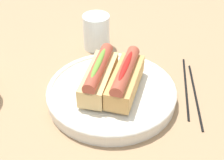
{
  "coord_description": "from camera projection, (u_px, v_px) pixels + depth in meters",
  "views": [
    {
      "loc": [
        -0.52,
        0.07,
        0.47
      ],
      "look_at": [
        0.02,
        -0.0,
        0.05
      ],
      "focal_mm": 53.69,
      "sensor_mm": 36.0,
      "label": 1
    }
  ],
  "objects": [
    {
      "name": "chopstick_far",
      "position": [
        195.0,
        94.0,
        0.73
      ],
      "size": [
        0.22,
        0.05,
        0.01
      ],
      "primitive_type": "cylinder",
      "rotation": [
        0.0,
        1.57,
        -0.19
      ],
      "color": "black",
      "rests_on": "ground_plane"
    },
    {
      "name": "hotdog_back",
      "position": [
        99.0,
        75.0,
        0.69
      ],
      "size": [
        0.16,
        0.1,
        0.06
      ],
      "color": "#DBB270",
      "rests_on": "serving_bowl"
    },
    {
      "name": "chopstick_near",
      "position": [
        186.0,
        86.0,
        0.75
      ],
      "size": [
        0.21,
        0.06,
        0.01
      ],
      "primitive_type": "cylinder",
      "rotation": [
        0.0,
        1.57,
        -0.25
      ],
      "color": "black",
      "rests_on": "ground_plane"
    },
    {
      "name": "ground_plane",
      "position": [
        112.0,
        105.0,
        0.7
      ],
      "size": [
        2.4,
        2.4,
        0.0
      ],
      "primitive_type": "plane",
      "color": "#9E7A56"
    },
    {
      "name": "hotdog_front",
      "position": [
        125.0,
        79.0,
        0.68
      ],
      "size": [
        0.16,
        0.1,
        0.06
      ],
      "color": "tan",
      "rests_on": "serving_bowl"
    },
    {
      "name": "serving_bowl",
      "position": [
        112.0,
        93.0,
        0.71
      ],
      "size": [
        0.27,
        0.27,
        0.03
      ],
      "color": "silver",
      "rests_on": "ground_plane"
    },
    {
      "name": "water_glass",
      "position": [
        96.0,
        33.0,
        0.86
      ],
      "size": [
        0.07,
        0.07,
        0.09
      ],
      "color": "white",
      "rests_on": "ground_plane"
    }
  ]
}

